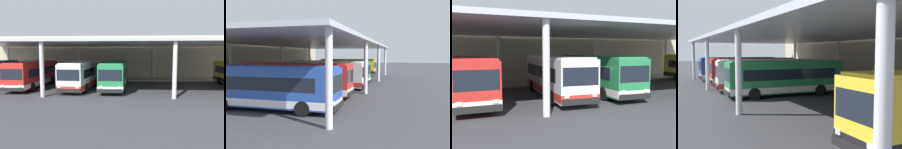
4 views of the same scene
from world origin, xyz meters
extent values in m
plane|color=#3D3D42|center=(0.00, 0.00, 0.00)|extent=(200.00, 200.00, 0.00)
cube|color=#A39E93|center=(0.00, 11.75, 0.09)|extent=(42.00, 4.50, 0.18)
cube|color=#C1B293|center=(0.00, 15.00, 3.54)|extent=(48.00, 1.60, 7.07)
cube|color=silver|center=(0.00, 5.50, 5.40)|extent=(40.00, 17.00, 0.30)
cylinder|color=silver|center=(-18.50, -2.50, 2.62)|extent=(0.40, 0.40, 5.25)
cylinder|color=silver|center=(-6.17, -2.50, 2.62)|extent=(0.40, 0.40, 5.25)
cylinder|color=silver|center=(-6.17, 13.50, 2.62)|extent=(0.40, 0.40, 5.25)
cylinder|color=silver|center=(6.17, -2.50, 2.62)|extent=(0.40, 0.40, 5.25)
cylinder|color=silver|center=(6.17, 13.50, 2.62)|extent=(0.40, 0.40, 5.25)
cylinder|color=silver|center=(18.50, -2.50, 2.62)|extent=(0.40, 0.40, 5.25)
cylinder|color=silver|center=(18.50, 13.50, 2.62)|extent=(0.40, 0.40, 5.25)
cube|color=#284CA8|center=(-15.27, 3.11, 1.70)|extent=(2.57, 10.42, 2.70)
cube|color=silver|center=(-15.27, 3.11, 0.70)|extent=(2.59, 10.44, 0.50)
cube|color=black|center=(-15.27, 3.26, 2.00)|extent=(2.60, 8.55, 0.90)
cube|color=black|center=(-15.30, -2.04, 2.05)|extent=(2.30, 0.14, 1.10)
cube|color=black|center=(-15.30, -2.13, 0.55)|extent=(2.45, 0.18, 0.36)
cube|color=#2A50B0|center=(-15.27, 3.11, 3.11)|extent=(2.37, 10.00, 0.12)
cube|color=yellow|center=(-15.30, -2.01, 2.87)|extent=(1.75, 0.13, 0.28)
cube|color=white|center=(-16.20, -2.11, 0.90)|extent=(0.28, 0.08, 0.20)
cube|color=white|center=(-14.40, -2.12, 0.90)|extent=(0.28, 0.08, 0.20)
cylinder|color=black|center=(-16.51, -0.10, 0.50)|extent=(0.29, 1.00, 1.00)
cylinder|color=black|center=(-14.06, -0.12, 0.50)|extent=(0.29, 1.00, 1.00)
cylinder|color=black|center=(-14.02, 5.96, 0.50)|extent=(0.29, 1.00, 1.00)
cube|color=red|center=(-9.62, 3.50, 1.70)|extent=(2.57, 10.42, 2.70)
cube|color=white|center=(-9.62, 3.50, 0.70)|extent=(2.59, 10.44, 0.50)
cube|color=black|center=(-9.62, 3.65, 2.00)|extent=(2.59, 8.54, 0.90)
cube|color=black|center=(-9.65, -1.65, 2.05)|extent=(2.30, 0.13, 1.10)
cube|color=black|center=(-9.65, -1.74, 0.55)|extent=(2.45, 0.18, 0.36)
cube|color=red|center=(-9.62, 3.50, 3.11)|extent=(2.36, 10.00, 0.12)
cube|color=yellow|center=(-9.65, -1.62, 2.87)|extent=(1.75, 0.13, 0.28)
cube|color=white|center=(-10.55, -1.72, 0.90)|extent=(0.28, 0.08, 0.20)
cube|color=white|center=(-8.75, -1.74, 0.90)|extent=(0.28, 0.08, 0.20)
cylinder|color=black|center=(-10.87, 0.28, 0.50)|extent=(0.29, 1.00, 1.00)
cylinder|color=black|center=(-8.42, 0.27, 0.50)|extent=(0.29, 1.00, 1.00)
cylinder|color=black|center=(-10.83, 6.37, 0.50)|extent=(0.29, 1.00, 1.00)
cylinder|color=black|center=(-8.38, 6.35, 0.50)|extent=(0.29, 1.00, 1.00)
cube|color=white|center=(-3.43, 3.16, 1.70)|extent=(3.26, 10.56, 2.70)
cube|color=red|center=(-3.43, 3.16, 0.70)|extent=(3.28, 10.58, 0.50)
cube|color=black|center=(-3.42, 3.31, 2.00)|extent=(3.16, 8.69, 0.90)
cube|color=black|center=(-3.81, -1.97, 2.05)|extent=(2.30, 0.29, 1.10)
cube|color=black|center=(-3.82, -2.06, 0.55)|extent=(2.46, 0.34, 0.36)
cube|color=white|center=(-3.43, 3.16, 3.11)|extent=(3.03, 10.13, 0.12)
cube|color=yellow|center=(-3.81, -1.94, 2.87)|extent=(1.75, 0.25, 0.28)
cube|color=white|center=(-4.71, -1.99, 0.90)|extent=(0.29, 0.10, 0.20)
cube|color=white|center=(-2.92, -2.12, 0.90)|extent=(0.29, 0.10, 0.20)
cylinder|color=black|center=(-4.89, 0.04, 0.50)|extent=(0.35, 1.02, 1.00)
cylinder|color=black|center=(-2.45, -0.14, 0.50)|extent=(0.35, 1.02, 1.00)
cylinder|color=black|center=(-4.44, 6.10, 0.50)|extent=(0.35, 1.02, 1.00)
cylinder|color=black|center=(-2.00, 5.92, 0.50)|extent=(0.35, 1.02, 1.00)
cube|color=#28844C|center=(0.45, 3.26, 1.70)|extent=(2.92, 10.49, 2.70)
cube|color=white|center=(0.45, 3.26, 0.70)|extent=(2.94, 10.51, 0.50)
cube|color=black|center=(0.46, 3.41, 2.00)|extent=(2.88, 8.62, 0.90)
cube|color=black|center=(0.24, -1.88, 2.05)|extent=(2.30, 0.21, 1.10)
cube|color=black|center=(0.24, -1.97, 0.55)|extent=(2.45, 0.26, 0.36)
cube|color=#2A8B50|center=(0.45, 3.26, 3.11)|extent=(2.70, 10.07, 0.12)
cube|color=yellow|center=(0.24, -1.85, 2.87)|extent=(1.75, 0.19, 0.28)
cube|color=white|center=(-0.66, -1.93, 0.90)|extent=(0.28, 0.09, 0.20)
cube|color=white|center=(1.14, -2.00, 0.90)|extent=(0.28, 0.09, 0.20)
cylinder|color=black|center=(-0.90, 0.09, 0.50)|extent=(0.32, 1.01, 1.00)
cylinder|color=black|center=(1.54, -0.01, 0.50)|extent=(0.32, 1.01, 1.00)
cylinder|color=black|center=(-0.66, 6.17, 0.50)|extent=(0.32, 1.01, 1.00)
cylinder|color=black|center=(1.79, 6.07, 0.50)|extent=(0.32, 1.01, 1.00)
cube|color=yellow|center=(15.45, 4.36, 1.70)|extent=(2.58, 10.42, 2.70)
cube|color=black|center=(15.45, 4.36, 0.70)|extent=(2.60, 10.44, 0.50)
cube|color=black|center=(15.45, 4.51, 2.00)|extent=(2.61, 8.55, 0.90)
cube|color=black|center=(15.41, -0.79, 2.05)|extent=(2.30, 0.14, 1.10)
cube|color=black|center=(15.41, -0.88, 0.55)|extent=(2.45, 0.18, 0.36)
cube|color=yellow|center=(15.45, 4.36, 3.11)|extent=(2.38, 10.00, 0.12)
cube|color=yellow|center=(15.41, -0.76, 2.87)|extent=(1.75, 0.13, 0.28)
cube|color=white|center=(14.51, -0.87, 0.90)|extent=(0.28, 0.08, 0.20)
cube|color=white|center=(16.31, -0.88, 0.90)|extent=(0.28, 0.08, 0.20)
cylinder|color=black|center=(14.20, 1.14, 0.50)|extent=(0.29, 1.00, 1.00)
cylinder|color=black|center=(16.65, 1.12, 0.50)|extent=(0.29, 1.00, 1.00)
cylinder|color=black|center=(14.25, 7.23, 0.50)|extent=(0.29, 1.00, 1.00)
cylinder|color=black|center=(16.70, 7.21, 0.50)|extent=(0.29, 1.00, 1.00)
cylinder|color=#33383D|center=(-8.59, 11.57, 0.63)|extent=(0.48, 0.48, 0.90)
cylinder|color=black|center=(-8.59, 11.57, 1.12)|extent=(0.52, 0.52, 0.08)
camera|label=1|loc=(1.83, -22.19, 4.15)|focal=34.44mm
camera|label=2|loc=(-30.62, -6.32, 3.90)|focal=39.30mm
camera|label=3|loc=(-10.67, -15.27, 3.53)|focal=40.49mm
camera|label=4|loc=(23.10, -6.92, 3.93)|focal=44.74mm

